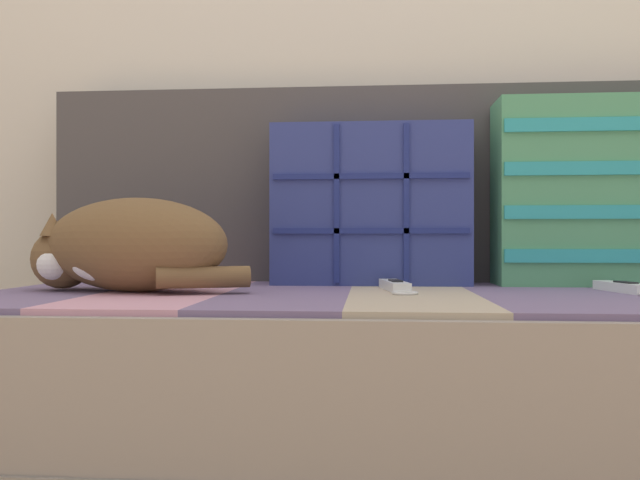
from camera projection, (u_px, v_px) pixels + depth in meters
couch at (410, 388)px, 1.22m from camera, size 1.75×0.79×0.38m
sofa_backrest at (401, 186)px, 1.55m from camera, size 1.71×0.14×0.47m
throw_pillow_quilted at (370, 205)px, 1.41m from camera, size 0.44×0.14×0.36m
throw_pillow_striped at (603, 192)px, 1.37m from camera, size 0.46×0.14×0.41m
sleeping_cat at (124, 247)px, 1.20m from camera, size 0.45×0.24×0.18m
game_remote_near at (395, 286)px, 1.24m from camera, size 0.07×0.20×0.02m
game_remote_far at (625, 288)px, 1.19m from camera, size 0.08×0.20×0.02m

